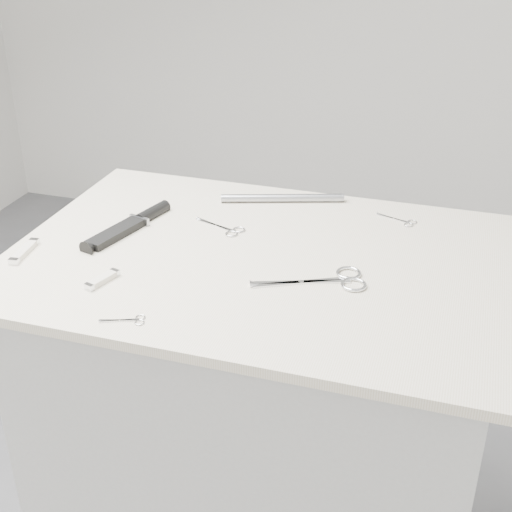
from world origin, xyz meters
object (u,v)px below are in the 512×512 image
(pocket_knife_a, at_px, (24,251))
(pocket_knife_b, at_px, (102,280))
(embroidery_scissors_a, at_px, (227,229))
(embroidery_scissors_b, at_px, (402,221))
(tiny_scissors, at_px, (129,320))
(sheathed_knife, at_px, (133,223))
(plinth, at_px, (261,437))
(large_shears, at_px, (333,280))
(metal_rail, at_px, (282,198))

(pocket_knife_a, bearing_deg, pocket_knife_b, -111.96)
(embroidery_scissors_a, height_order, pocket_knife_a, pocket_knife_a)
(embroidery_scissors_a, xyz_separation_m, embroidery_scissors_b, (0.35, 0.15, -0.00))
(tiny_scissors, bearing_deg, pocket_knife_b, 114.93)
(sheathed_knife, bearing_deg, plinth, -83.76)
(large_shears, bearing_deg, embroidery_scissors_b, 50.20)
(sheathed_knife, distance_m, pocket_knife_a, 0.23)
(large_shears, bearing_deg, embroidery_scissors_a, 127.17)
(plinth, distance_m, tiny_scissors, 0.57)
(large_shears, xyz_separation_m, sheathed_knife, (-0.46, 0.10, 0.01))
(plinth, height_order, pocket_knife_b, pocket_knife_b)
(plinth, relative_size, sheathed_knife, 3.71)
(embroidery_scissors_a, xyz_separation_m, pocket_knife_a, (-0.35, -0.22, 0.00))
(embroidery_scissors_a, bearing_deg, pocket_knife_a, -127.13)
(metal_rail, bearing_deg, pocket_knife_b, -115.66)
(plinth, bearing_deg, pocket_knife_b, -143.58)
(pocket_knife_a, height_order, metal_rail, metal_rail)
(embroidery_scissors_a, relative_size, sheathed_knife, 0.49)
(embroidery_scissors_a, xyz_separation_m, tiny_scissors, (-0.04, -0.38, -0.00))
(pocket_knife_a, xyz_separation_m, pocket_knife_b, (0.20, -0.06, -0.00))
(embroidery_scissors_a, bearing_deg, plinth, -20.87)
(plinth, xyz_separation_m, embroidery_scissors_b, (0.25, 0.25, 0.47))
(plinth, xyz_separation_m, tiny_scissors, (-0.15, -0.29, 0.47))
(plinth, bearing_deg, pocket_knife_a, -163.98)
(large_shears, relative_size, metal_rail, 0.74)
(plinth, relative_size, pocket_knife_a, 8.89)
(embroidery_scissors_b, bearing_deg, large_shears, -87.08)
(sheathed_knife, distance_m, pocket_knife_b, 0.24)
(pocket_knife_a, bearing_deg, metal_rail, -53.16)
(embroidery_scissors_a, height_order, tiny_scissors, same)
(embroidery_scissors_b, distance_m, tiny_scissors, 0.67)
(large_shears, xyz_separation_m, embroidery_scissors_b, (0.09, 0.30, -0.00))
(embroidery_scissors_b, height_order, tiny_scissors, same)
(large_shears, bearing_deg, metal_rail, 96.67)
(plinth, xyz_separation_m, pocket_knife_b, (-0.25, -0.19, 0.47))
(large_shears, distance_m, pocket_knife_b, 0.43)
(plinth, distance_m, pocket_knife_a, 0.67)
(large_shears, bearing_deg, sheathed_knife, 144.24)
(pocket_knife_b, bearing_deg, embroidery_scissors_a, -10.51)
(pocket_knife_b, distance_m, metal_rail, 0.51)
(large_shears, height_order, embroidery_scissors_b, large_shears)
(sheathed_knife, relative_size, pocket_knife_b, 3.15)
(sheathed_knife, height_order, pocket_knife_a, sheathed_knife)
(embroidery_scissors_a, bearing_deg, embroidery_scissors_b, 43.74)
(embroidery_scissors_b, bearing_deg, embroidery_scissors_a, -137.10)
(large_shears, xyz_separation_m, embroidery_scissors_a, (-0.26, 0.15, -0.00))
(tiny_scissors, relative_size, pocket_knife_a, 0.76)
(tiny_scissors, height_order, metal_rail, metal_rail)
(plinth, distance_m, metal_rail, 0.55)
(tiny_scissors, bearing_deg, embroidery_scissors_a, 63.60)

